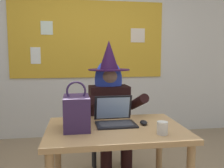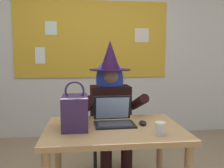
% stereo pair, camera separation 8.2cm
% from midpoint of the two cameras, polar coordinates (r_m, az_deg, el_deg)
% --- Properties ---
extents(wall_back_bulletin, '(6.09, 2.23, 2.79)m').
position_cam_midpoint_polar(wall_back_bulletin, '(3.93, -6.24, 8.29)').
color(wall_back_bulletin, silver).
rests_on(wall_back_bulletin, ground).
extents(desk_main, '(1.11, 0.79, 0.72)m').
position_cam_midpoint_polar(desk_main, '(2.01, -0.33, -12.84)').
color(desk_main, tan).
rests_on(desk_main, ground).
extents(chair_at_desk, '(0.44, 0.44, 0.90)m').
position_cam_midpoint_polar(chair_at_desk, '(2.76, -1.69, -9.93)').
color(chair_at_desk, black).
rests_on(chair_at_desk, ground).
extents(person_costumed, '(0.61, 0.69, 1.45)m').
position_cam_midpoint_polar(person_costumed, '(2.58, -1.37, -4.48)').
color(person_costumed, black).
rests_on(person_costumed, ground).
extents(laptop, '(0.33, 0.29, 0.23)m').
position_cam_midpoint_polar(laptop, '(2.07, -0.46, -7.94)').
color(laptop, black).
rests_on(laptop, desk_main).
extents(computer_mouse, '(0.07, 0.11, 0.03)m').
position_cam_midpoint_polar(computer_mouse, '(2.06, 6.34, -9.01)').
color(computer_mouse, black).
rests_on(computer_mouse, desk_main).
extents(handbag, '(0.20, 0.30, 0.38)m').
position_cam_midpoint_polar(handbag, '(1.94, -9.56, -6.52)').
color(handbag, '#38234C').
rests_on(handbag, desk_main).
extents(coffee_mug, '(0.08, 0.08, 0.09)m').
position_cam_midpoint_polar(coffee_mug, '(1.83, 10.49, -10.15)').
color(coffee_mug, silver).
rests_on(coffee_mug, desk_main).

